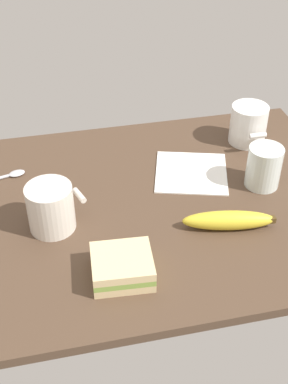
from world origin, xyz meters
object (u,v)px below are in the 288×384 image
object	(u,v)px
glass_of_milk	(264,168)
sandwich_main	(122,267)
coffee_mug_milky	(51,207)
banana	(229,220)
paper_napkin	(191,173)
coffee_mug_black	(248,124)
spoon	(6,176)

from	to	relation	value
glass_of_milk	sandwich_main	bearing A→B (deg)	30.00
coffee_mug_milky	banana	size ratio (longest dim) A/B	0.63
sandwich_main	glass_of_milk	size ratio (longest dim) A/B	1.21
banana	paper_napkin	world-z (taller)	banana
banana	paper_napkin	size ratio (longest dim) A/B	1.16
sandwich_main	paper_napkin	world-z (taller)	sandwich_main
glass_of_milk	banana	size ratio (longest dim) A/B	0.50
coffee_mug_black	sandwich_main	world-z (taller)	coffee_mug_black
coffee_mug_black	spoon	size ratio (longest dim) A/B	0.86
coffee_mug_milky	glass_of_milk	distance (cm)	45.49
banana	paper_napkin	bearing A→B (deg)	-84.76
coffee_mug_milky	glass_of_milk	size ratio (longest dim) A/B	1.24
coffee_mug_milky	sandwich_main	distance (cm)	19.31
spoon	banana	bearing A→B (deg)	148.16
glass_of_milk	banana	bearing A→B (deg)	44.97
coffee_mug_black	sandwich_main	size ratio (longest dim) A/B	0.98
coffee_mug_black	paper_napkin	distance (cm)	20.26
coffee_mug_black	glass_of_milk	bearing A→B (deg)	79.09
banana	spoon	world-z (taller)	banana
coffee_mug_black	sandwich_main	bearing A→B (deg)	44.50
coffee_mug_milky	spoon	xyz separation A→B (cm)	(9.06, -18.58, -4.51)
sandwich_main	banana	distance (cm)	23.86
sandwich_main	banana	xyz separation A→B (cm)	(-22.49, -7.96, -0.28)
coffee_mug_milky	paper_napkin	bearing A→B (deg)	-160.23
banana	spoon	bearing A→B (deg)	-31.84
coffee_mug_black	paper_napkin	world-z (taller)	coffee_mug_black
glass_of_milk	paper_napkin	world-z (taller)	glass_of_milk
sandwich_main	spoon	size ratio (longest dim) A/B	0.88
coffee_mug_black	coffee_mug_milky	world-z (taller)	same
coffee_mug_milky	spoon	size ratio (longest dim) A/B	0.90
coffee_mug_milky	banana	world-z (taller)	coffee_mug_milky
glass_of_milk	paper_napkin	size ratio (longest dim) A/B	0.59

